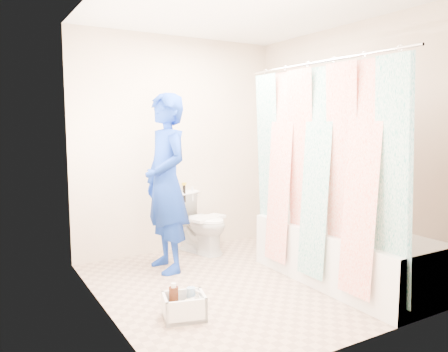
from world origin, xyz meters
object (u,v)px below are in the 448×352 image
plumber (166,183)px  cleaning_caddy (186,307)px  toilet (200,222)px  bathtub (343,253)px

plumber → cleaning_caddy: plumber is taller
plumber → cleaning_caddy: size_ratio=4.86×
toilet → plumber: size_ratio=0.39×
toilet → cleaning_caddy: toilet is taller
bathtub → plumber: 1.79m
bathtub → toilet: toilet is taller
bathtub → toilet: size_ratio=2.55×
bathtub → plumber: size_ratio=1.01×
bathtub → cleaning_caddy: 1.58m
cleaning_caddy → toilet: bearing=73.6°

